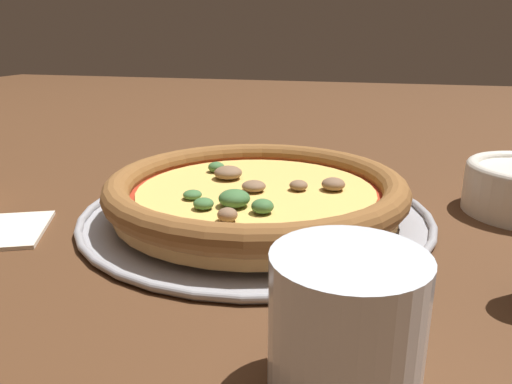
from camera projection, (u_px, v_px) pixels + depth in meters
ground_plane at (256, 217)px, 0.53m from camera, size 3.00×3.00×0.00m
pizza_tray at (256, 213)px, 0.53m from camera, size 0.37×0.37×0.01m
pizza at (256, 192)px, 0.52m from camera, size 0.31×0.31×0.04m
drinking_cup at (346, 325)px, 0.26m from camera, size 0.08×0.08×0.08m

